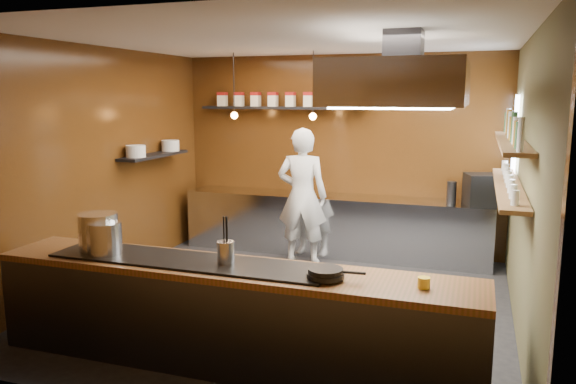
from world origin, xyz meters
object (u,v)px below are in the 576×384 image
at_px(extractor_hood, 402,84).
at_px(stockpot_small, 105,238).
at_px(espresso_machine, 482,190).
at_px(chef, 302,196).
at_px(stockpot_large, 98,232).

bearing_deg(extractor_hood, stockpot_small, -153.14).
bearing_deg(espresso_machine, stockpot_small, -148.37).
bearing_deg(chef, espresso_machine, -173.55).
xyz_separation_m(stockpot_large, chef, (1.02, 3.20, -0.14)).
height_order(extractor_hood, chef, extractor_hood).
height_order(stockpot_small, espresso_machine, espresso_machine).
bearing_deg(chef, extractor_hood, 123.08).
height_order(stockpot_large, chef, chef).
bearing_deg(chef, stockpot_large, 66.39).
height_order(stockpot_large, espresso_machine, espresso_machine).
height_order(extractor_hood, stockpot_large, extractor_hood).
xyz_separation_m(extractor_hood, espresso_machine, (0.80, 2.53, -1.39)).
bearing_deg(stockpot_large, extractor_hood, 24.39).
relative_size(stockpot_small, chef, 0.16).
relative_size(extractor_hood, stockpot_small, 6.34).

